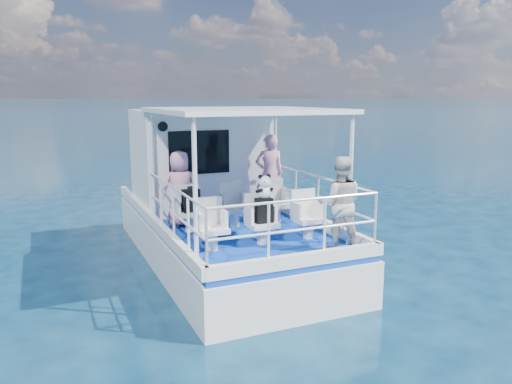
% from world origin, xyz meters
% --- Properties ---
extents(ground, '(2000.00, 2000.00, 0.00)m').
position_xyz_m(ground, '(0.00, 0.00, 0.00)').
color(ground, '#08233C').
rests_on(ground, ground).
extents(hull, '(3.00, 7.00, 1.60)m').
position_xyz_m(hull, '(0.00, 1.00, 0.00)').
color(hull, white).
rests_on(hull, ground).
extents(deck, '(2.90, 6.90, 0.10)m').
position_xyz_m(deck, '(0.00, 1.00, 0.85)').
color(deck, navy).
rests_on(deck, hull).
extents(cabin, '(2.85, 2.00, 2.20)m').
position_xyz_m(cabin, '(0.00, 2.30, 2.00)').
color(cabin, white).
rests_on(cabin, deck).
extents(canopy, '(3.00, 3.20, 0.08)m').
position_xyz_m(canopy, '(0.00, -0.20, 3.14)').
color(canopy, white).
rests_on(canopy, cabin).
extents(canopy_posts, '(2.77, 2.97, 2.20)m').
position_xyz_m(canopy_posts, '(0.00, -0.25, 2.00)').
color(canopy_posts, white).
rests_on(canopy_posts, deck).
extents(railings, '(2.84, 3.59, 1.00)m').
position_xyz_m(railings, '(0.00, -0.58, 1.40)').
color(railings, white).
rests_on(railings, deck).
extents(seat_port_fwd, '(0.48, 0.46, 0.38)m').
position_xyz_m(seat_port_fwd, '(-0.90, 0.20, 1.09)').
color(seat_port_fwd, silver).
rests_on(seat_port_fwd, deck).
extents(seat_center_fwd, '(0.48, 0.46, 0.38)m').
position_xyz_m(seat_center_fwd, '(0.00, 0.20, 1.09)').
color(seat_center_fwd, silver).
rests_on(seat_center_fwd, deck).
extents(seat_stbd_fwd, '(0.48, 0.46, 0.38)m').
position_xyz_m(seat_stbd_fwd, '(0.90, 0.20, 1.09)').
color(seat_stbd_fwd, silver).
rests_on(seat_stbd_fwd, deck).
extents(seat_port_aft, '(0.48, 0.46, 0.38)m').
position_xyz_m(seat_port_aft, '(-0.90, -1.10, 1.09)').
color(seat_port_aft, silver).
rests_on(seat_port_aft, deck).
extents(seat_center_aft, '(0.48, 0.46, 0.38)m').
position_xyz_m(seat_center_aft, '(0.00, -1.10, 1.09)').
color(seat_center_aft, silver).
rests_on(seat_center_aft, deck).
extents(seat_stbd_aft, '(0.48, 0.46, 0.38)m').
position_xyz_m(seat_stbd_aft, '(0.90, -1.10, 1.09)').
color(seat_stbd_aft, silver).
rests_on(seat_stbd_aft, deck).
extents(passenger_port_fwd, '(0.55, 0.40, 1.47)m').
position_xyz_m(passenger_port_fwd, '(-0.96, 0.64, 1.64)').
color(passenger_port_fwd, pink).
rests_on(passenger_port_fwd, deck).
extents(passenger_stbd_fwd, '(0.68, 0.51, 1.70)m').
position_xyz_m(passenger_stbd_fwd, '(1.10, 0.96, 1.75)').
color(passenger_stbd_fwd, pink).
rests_on(passenger_stbd_fwd, deck).
extents(passenger_stbd_aft, '(0.94, 0.87, 1.55)m').
position_xyz_m(passenger_stbd_aft, '(1.03, -1.89, 1.67)').
color(passenger_stbd_aft, beige).
rests_on(passenger_stbd_aft, deck).
extents(backpack_port, '(0.32, 0.18, 0.42)m').
position_xyz_m(backpack_port, '(-0.88, 0.17, 1.49)').
color(backpack_port, black).
rests_on(backpack_port, seat_port_fwd).
extents(backpack_center, '(0.28, 0.16, 0.43)m').
position_xyz_m(backpack_center, '(0.01, -1.14, 1.49)').
color(backpack_center, black).
rests_on(backpack_center, seat_center_aft).
extents(compact_camera, '(0.10, 0.06, 0.06)m').
position_xyz_m(compact_camera, '(-0.89, 0.17, 1.73)').
color(compact_camera, black).
rests_on(compact_camera, backpack_port).
extents(panda, '(0.26, 0.22, 0.40)m').
position_xyz_m(panda, '(0.02, -1.15, 1.91)').
color(panda, white).
rests_on(panda, backpack_center).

